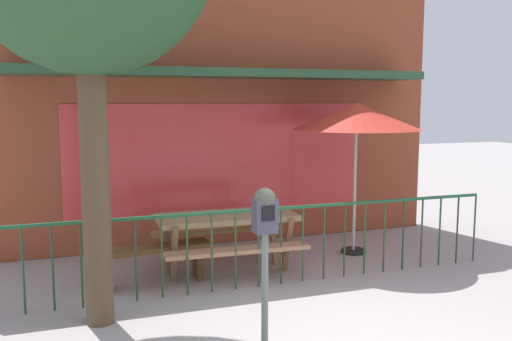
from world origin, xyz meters
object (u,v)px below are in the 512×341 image
object	(u,v)px
patio_bench	(154,256)
parking_meter_near	(265,233)
patio_umbrella	(356,117)
picnic_table_left	(227,227)

from	to	relation	value
patio_bench	parking_meter_near	world-z (taller)	parking_meter_near
patio_umbrella	parking_meter_near	world-z (taller)	patio_umbrella
picnic_table_left	parking_meter_near	bearing A→B (deg)	-100.01
patio_bench	picnic_table_left	bearing A→B (deg)	9.19
patio_umbrella	parking_meter_near	xyz separation A→B (m)	(-2.53, -3.04, -0.80)
patio_umbrella	patio_bench	world-z (taller)	patio_umbrella
patio_bench	parking_meter_near	xyz separation A→B (m)	(0.48, -2.61, 0.86)
picnic_table_left	patio_bench	size ratio (longest dim) A/B	1.29
picnic_table_left	patio_bench	distance (m)	1.02
parking_meter_near	patio_bench	bearing A→B (deg)	100.48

